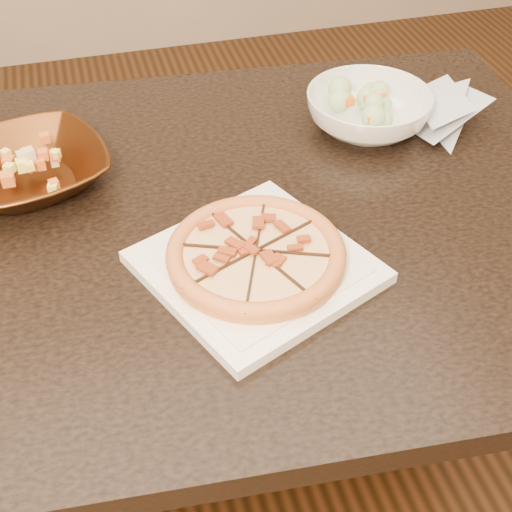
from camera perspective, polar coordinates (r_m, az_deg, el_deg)
The scene contains 9 objects.
floor at distance 1.82m, azimuth -0.28°, elevation -11.45°, with size 4.00×4.00×0.02m, color #3F2310.
dining_table at distance 1.18m, azimuth -7.49°, elevation -0.71°, with size 1.53×1.05×0.75m.
plate at distance 1.01m, azimuth 0.00°, elevation -0.82°, with size 0.37×0.37×0.02m.
pizza at distance 1.00m, azimuth -0.00°, elevation 0.16°, with size 0.25×0.25×0.03m.
bronze_bowl at distance 1.22m, azimuth -17.66°, elevation 6.58°, with size 0.25×0.25×0.06m, color #47250E.
mixed_dish at distance 1.20m, azimuth -18.14°, elevation 8.29°, with size 0.11×0.11×0.03m.
salad_bowl at distance 1.33m, azimuth 8.96°, elevation 11.38°, with size 0.23×0.23×0.07m, color white.
salad at distance 1.30m, azimuth 9.12°, elevation 13.38°, with size 0.10×0.11×0.04m.
cling_film at distance 1.36m, azimuth 14.39°, elevation 10.87°, with size 0.17×0.14×0.05m, color silver, non-canonical shape.
Camera 1 is at (-0.28, -1.06, 1.45)m, focal length 50.00 mm.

